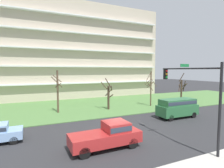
# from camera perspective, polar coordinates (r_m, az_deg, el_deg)

# --- Properties ---
(ground) EXTENTS (160.00, 160.00, 0.00)m
(ground) POSITION_cam_1_polar(r_m,az_deg,el_deg) (17.02, 1.93, -15.95)
(ground) COLOR #2D2D30
(grass_lawn_strip) EXTENTS (80.00, 16.00, 0.08)m
(grass_lawn_strip) POSITION_cam_1_polar(r_m,az_deg,el_deg) (29.76, -10.23, -7.07)
(grass_lawn_strip) COLOR #547F42
(grass_lawn_strip) RESTS_ON ground
(apartment_building) EXTENTS (42.15, 11.94, 19.92)m
(apartment_building) POSITION_cam_1_polar(r_m,az_deg,el_deg) (42.58, -14.95, 9.69)
(apartment_building) COLOR beige
(apartment_building) RESTS_ON ground
(tree_left) EXTENTS (1.47, 1.50, 5.90)m
(tree_left) POSITION_cam_1_polar(r_m,az_deg,el_deg) (25.75, -16.77, -2.00)
(tree_left) COLOR brown
(tree_left) RESTS_ON ground
(tree_center) EXTENTS (1.69, 1.64, 4.77)m
(tree_center) POSITION_cam_1_polar(r_m,az_deg,el_deg) (26.91, -1.16, -3.59)
(tree_center) COLOR #423023
(tree_center) RESTS_ON ground
(tree_right) EXTENTS (1.72, 1.73, 5.72)m
(tree_right) POSITION_cam_1_polar(r_m,az_deg,el_deg) (30.10, 12.10, -0.99)
(tree_right) COLOR brown
(tree_right) RESTS_ON ground
(tree_far_right) EXTENTS (1.41, 1.52, 5.45)m
(tree_far_right) POSITION_cam_1_polar(r_m,az_deg,el_deg) (34.72, 21.12, -1.62)
(tree_far_right) COLOR #423023
(tree_far_right) RESTS_ON ground
(pickup_red_near_left) EXTENTS (5.43, 2.09, 1.95)m
(pickup_red_near_left) POSITION_cam_1_polar(r_m,az_deg,el_deg) (14.25, -1.22, -15.73)
(pickup_red_near_left) COLOR #B22828
(pickup_red_near_left) RESTS_ON ground
(van_green_center_left) EXTENTS (5.20, 2.01, 2.36)m
(van_green_center_left) POSITION_cam_1_polar(r_m,az_deg,el_deg) (24.01, 19.93, -6.73)
(van_green_center_left) COLOR #2D6B3D
(van_green_center_left) RESTS_ON ground
(traffic_signal_mast) EXTENTS (0.90, 5.69, 6.44)m
(traffic_signal_mast) POSITION_cam_1_polar(r_m,az_deg,el_deg) (14.89, 25.02, -1.75)
(traffic_signal_mast) COLOR black
(traffic_signal_mast) RESTS_ON ground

